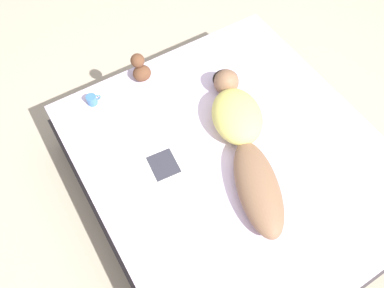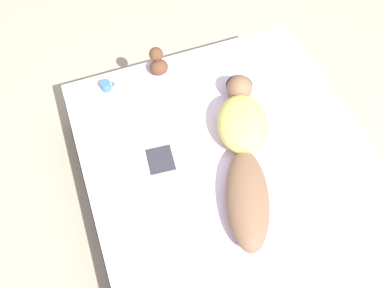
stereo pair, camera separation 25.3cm
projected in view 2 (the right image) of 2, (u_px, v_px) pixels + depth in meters
name	position (u px, v px, depth m)	size (l,w,h in m)	color
ground_plane	(227.00, 195.00, 2.99)	(12.00, 12.00, 0.00)	#B7A88E
bed	(230.00, 180.00, 2.75)	(2.00, 2.20, 0.55)	#383333
person	(244.00, 145.00, 2.47)	(0.68, 1.31, 0.21)	brown
open_magazine	(142.00, 164.00, 2.50)	(0.56, 0.34, 0.01)	silver
coffee_mug	(106.00, 86.00, 2.81)	(0.11, 0.07, 0.08)	teal
plush_toy	(158.00, 63.00, 2.86)	(0.14, 0.17, 0.21)	brown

